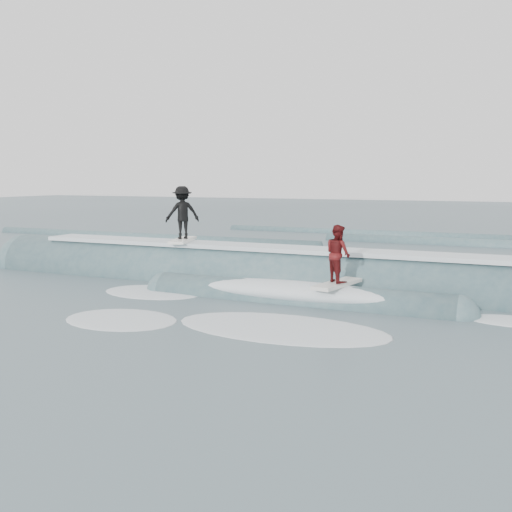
% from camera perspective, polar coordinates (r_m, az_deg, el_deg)
% --- Properties ---
extents(ground, '(160.00, 160.00, 0.00)m').
position_cam_1_polar(ground, '(16.37, -3.43, -4.89)').
color(ground, '#384A51').
rests_on(ground, ground).
extents(breaking_wave, '(23.99, 4.03, 2.51)m').
position_cam_1_polar(breaking_wave, '(19.11, 1.48, -2.93)').
color(breaking_wave, '#3A5962').
rests_on(breaking_wave, ground).
extents(surfer_black, '(1.37, 2.07, 1.98)m').
position_cam_1_polar(surfer_black, '(20.63, -7.37, 4.16)').
color(surfer_black, white).
rests_on(surfer_black, ground).
extents(surfer_red, '(1.00, 2.07, 1.73)m').
position_cam_1_polar(surfer_red, '(16.19, 8.19, -0.12)').
color(surfer_red, silver).
rests_on(surfer_red, ground).
extents(whitewater, '(13.40, 5.55, 0.10)m').
position_cam_1_polar(whitewater, '(15.07, -0.24, -5.99)').
color(whitewater, silver).
rests_on(whitewater, ground).
extents(far_swells, '(43.18, 8.65, 0.80)m').
position_cam_1_polar(far_swells, '(32.91, 10.44, 1.41)').
color(far_swells, '#3A5962').
rests_on(far_swells, ground).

